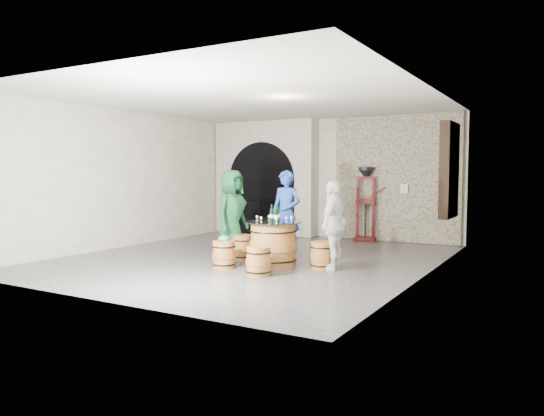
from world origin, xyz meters
The scene contains 31 objects.
ground centered at (0.00, 0.00, 0.00)m, with size 8.00×8.00×0.00m, color #2B2B2E.
wall_back centered at (0.00, 4.00, 1.60)m, with size 8.00×8.00×0.00m, color beige.
wall_front centered at (0.00, -4.00, 1.60)m, with size 8.00×8.00×0.00m, color beige.
wall_left centered at (-3.50, 0.00, 1.60)m, with size 8.00×8.00×0.00m, color beige.
wall_right centered at (3.50, 0.00, 1.60)m, with size 8.00×8.00×0.00m, color beige.
ceiling centered at (0.00, 0.00, 3.20)m, with size 8.00×8.00×0.00m, color beige.
stone_facing_panel centered at (1.80, 3.94, 1.60)m, with size 3.20×0.12×3.18m, color #ADA28A.
arched_opening centered at (-1.90, 3.74, 1.58)m, with size 3.10×0.60×3.19m.
shuttered_window centered at (3.38, 2.40, 1.80)m, with size 0.23×1.10×2.00m.
barrel_table centered at (0.81, -0.53, 0.41)m, with size 1.09×1.09×0.84m.
barrel_stool_left centered at (-0.08, -0.24, 0.25)m, with size 0.44×0.44×0.50m.
barrel_stool_far centered at (0.55, 0.37, 0.25)m, with size 0.44×0.44×0.50m.
barrel_stool_right centered at (1.72, -0.34, 0.25)m, with size 0.44×0.44×0.50m.
barrel_stool_near_right centered at (1.04, -1.43, 0.25)m, with size 0.44×0.44×0.50m.
barrel_stool_near_left centered at (0.12, -1.16, 0.25)m, with size 0.44×0.44×0.50m.
green_cap centered at (0.12, -1.16, 0.54)m, with size 0.24×0.19×0.10m.
person_green centered at (-0.41, -0.13, 0.90)m, with size 0.88×0.57×1.81m, color #103C20.
person_blue centered at (0.49, 0.56, 0.90)m, with size 0.66×0.43×1.80m, color navy.
person_white centered at (1.94, -0.30, 0.81)m, with size 0.95×0.40×1.62m, color silver.
wine_bottle_left centered at (0.74, -0.46, 0.97)m, with size 0.08×0.08×0.32m.
wine_bottle_center centered at (0.90, -0.59, 0.97)m, with size 0.08×0.08×0.32m.
wine_bottle_right centered at (0.79, -0.33, 0.97)m, with size 0.08×0.08×0.32m.
tasting_glass_a centered at (0.62, -0.66, 0.88)m, with size 0.05×0.05×0.10m, color #C67026, non-canonical shape.
tasting_glass_b centered at (1.04, -0.45, 0.88)m, with size 0.05×0.05×0.10m, color #C67026, non-canonical shape.
tasting_glass_c centered at (0.62, -0.36, 0.88)m, with size 0.05×0.05×0.10m, color #C67026, non-canonical shape.
tasting_glass_d centered at (1.10, -0.35, 0.88)m, with size 0.05×0.05×0.10m, color #C67026, non-canonical shape.
tasting_glass_e centered at (1.01, -0.77, 0.88)m, with size 0.05×0.05×0.10m, color #C67026, non-canonical shape.
tasting_glass_f centered at (0.43, -0.49, 0.88)m, with size 0.05×0.05×0.10m, color #C67026, non-canonical shape.
side_barrel centered at (-0.93, 2.82, 0.33)m, with size 0.49×0.49×0.66m.
corking_press centered at (1.10, 3.70, 1.10)m, with size 0.81×0.51×1.89m.
control_box centered at (2.05, 3.86, 1.35)m, with size 0.18×0.10×0.22m, color silver.
Camera 1 is at (5.57, -8.83, 1.76)m, focal length 34.00 mm.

